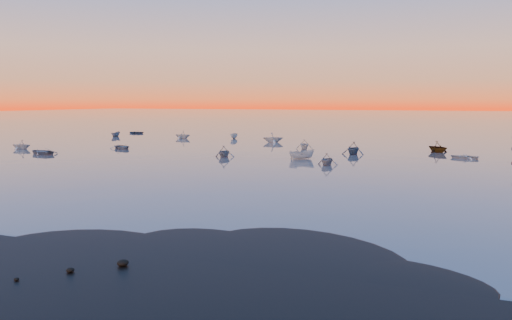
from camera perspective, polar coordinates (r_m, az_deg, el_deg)
The scene contains 6 objects.
ground at distance 126.67m, azimuth 11.44°, elevation 3.04°, with size 600.00×600.00×0.00m, color slate.
mud_lobes at distance 32.88m, azimuth -20.60°, elevation -7.80°, with size 140.00×6.00×0.07m, color black, non-canonical shape.
moored_fleet at distance 80.90m, azimuth 5.74°, elevation 1.07°, with size 124.00×58.00×1.20m, color beige, non-canonical shape.
boat_near_left at distance 86.45m, azimuth -15.04°, elevation 1.24°, with size 4.37×1.82×1.09m, color slate.
boat_near_center at distance 69.24m, azimuth 5.24°, elevation 0.11°, with size 3.73×1.58×1.29m, color beige.
boat_near_right at distance 63.47m, azimuth 8.13°, elevation -0.54°, with size 3.29×1.48×1.15m, color slate.
Camera 1 is at (21.45, -24.58, 8.06)m, focal length 35.00 mm.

